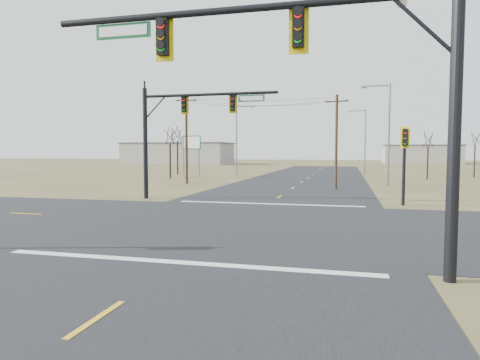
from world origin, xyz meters
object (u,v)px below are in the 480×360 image
streetlight_b (364,138)px  pedestal_signal_ne (405,149)px  bare_tree_a (170,135)px  bare_tree_b (177,133)px  mast_arm_far (182,119)px  streetlight_a (387,129)px  utility_pole_far (186,138)px  streetlight_c (238,136)px  bare_tree_d (475,138)px  bare_tree_c (428,139)px  utility_pole_near (336,140)px  mast_arm_near (316,64)px  highway_sign (191,147)px

streetlight_b → pedestal_signal_ne: bearing=-67.6°
bare_tree_a → bare_tree_b: bare_tree_b is taller
mast_arm_far → bare_tree_a: bearing=102.0°
mast_arm_far → bare_tree_a: mast_arm_far is taller
streetlight_b → streetlight_a: bearing=-65.5°
utility_pole_far → streetlight_b: bearing=49.5°
utility_pole_far → streetlight_c: 17.23m
bare_tree_d → bare_tree_b: bearing=-176.6°
pedestal_signal_ne → bare_tree_b: bearing=142.6°
bare_tree_b → bare_tree_c: bare_tree_b is taller
bare_tree_d → utility_pole_near: bearing=-127.5°
mast_arm_near → highway_sign: mast_arm_near is taller
pedestal_signal_ne → bare_tree_d: bare_tree_d is taller
mast_arm_near → utility_pole_far: bearing=113.7°
mast_arm_near → streetlight_a: 32.52m
streetlight_b → bare_tree_a: size_ratio=1.37×
mast_arm_near → pedestal_signal_ne: mast_arm_near is taller
utility_pole_far → bare_tree_d: (32.56, 18.74, 0.22)m
mast_arm_far → utility_pole_far: utility_pole_far is taller
mast_arm_near → highway_sign: (-19.38, 41.93, -1.83)m
mast_arm_near → utility_pole_near: 27.19m
utility_pole_far → mast_arm_far: bearing=-70.0°
pedestal_signal_ne → utility_pole_far: 24.51m
bare_tree_c → bare_tree_d: bearing=38.0°
streetlight_a → utility_pole_far: bearing=-172.6°
mast_arm_near → mast_arm_far: (-10.42, 16.25, -0.12)m
utility_pole_far → mast_arm_near: bearing=-62.9°
streetlight_a → streetlight_c: size_ratio=1.00×
bare_tree_d → highway_sign: bearing=-168.5°
highway_sign → utility_pole_near: bearing=-26.5°
utility_pole_far → streetlight_c: bearing=85.9°
utility_pole_far → highway_sign: 12.00m
utility_pole_near → streetlight_b: (3.23, 25.42, 0.90)m
utility_pole_far → streetlight_b: streetlight_b is taller
pedestal_signal_ne → utility_pole_near: (-4.42, 10.75, 0.88)m
mast_arm_far → bare_tree_c: (20.82, 27.96, -0.76)m
mast_arm_far → bare_tree_b: 33.26m
utility_pole_far → bare_tree_c: utility_pole_far is taller
streetlight_a → streetlight_b: streetlight_a is taller
mast_arm_far → streetlight_b: size_ratio=1.03×
bare_tree_b → bare_tree_d: size_ratio=1.21×
utility_pole_near → bare_tree_a: size_ratio=1.22×
mast_arm_near → streetlight_c: size_ratio=1.16×
bare_tree_c → bare_tree_d: 8.28m
bare_tree_a → streetlight_a: bearing=-12.6°
bare_tree_c → bare_tree_b: bearing=175.5°
highway_sign → mast_arm_near: bearing=-54.2°
mast_arm_far → bare_tree_a: (-10.23, 21.60, -0.19)m
pedestal_signal_ne → streetlight_a: (0.23, 15.79, 2.08)m
streetlight_b → bare_tree_b: streetlight_b is taller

